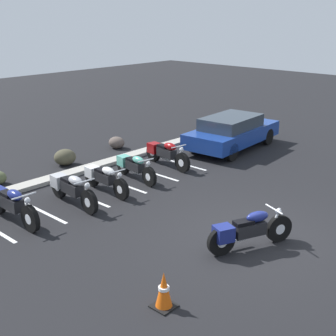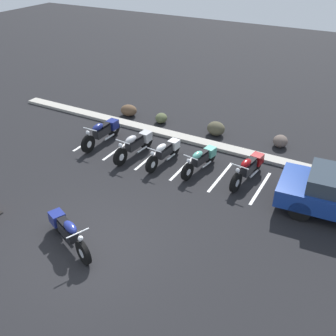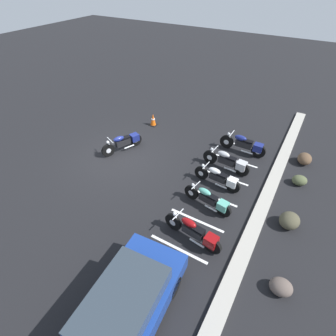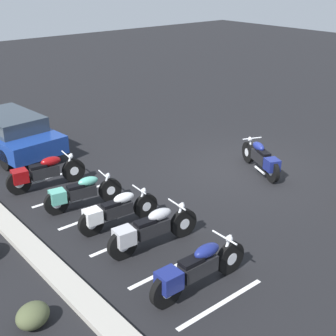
# 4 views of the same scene
# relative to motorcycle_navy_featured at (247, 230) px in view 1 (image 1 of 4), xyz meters

# --- Properties ---
(ground) EXTENTS (60.00, 60.00, 0.00)m
(ground) POSITION_rel_motorcycle_navy_featured_xyz_m (0.54, 0.19, -0.45)
(ground) COLOR black
(motorcycle_navy_featured) EXTENTS (2.05, 1.03, 0.85)m
(motorcycle_navy_featured) POSITION_rel_motorcycle_navy_featured_xyz_m (0.00, 0.00, 0.00)
(motorcycle_navy_featured) COLOR black
(motorcycle_navy_featured) RESTS_ON ground
(parked_bike_0) EXTENTS (0.64, 2.27, 0.89)m
(parked_bike_0) POSITION_rel_motorcycle_navy_featured_xyz_m (-2.76, 5.19, 0.02)
(parked_bike_0) COLOR black
(parked_bike_0) RESTS_ON ground
(parked_bike_1) EXTENTS (0.62, 2.22, 0.87)m
(parked_bike_1) POSITION_rel_motorcycle_navy_featured_xyz_m (-1.09, 4.96, 0.01)
(parked_bike_1) COLOR black
(parked_bike_1) RESTS_ON ground
(parked_bike_2) EXTENTS (0.58, 2.06, 0.81)m
(parked_bike_2) POSITION_rel_motorcycle_navy_featured_xyz_m (0.12, 5.03, -0.02)
(parked_bike_2) COLOR black
(parked_bike_2) RESTS_ON ground
(parked_bike_3) EXTENTS (0.66, 2.03, 0.80)m
(parked_bike_3) POSITION_rel_motorcycle_navy_featured_xyz_m (1.47, 5.18, -0.03)
(parked_bike_3) COLOR black
(parked_bike_3) RESTS_ON ground
(parked_bike_4) EXTENTS (0.68, 2.19, 0.86)m
(parked_bike_4) POSITION_rel_motorcycle_navy_featured_xyz_m (3.12, 5.38, 0.00)
(parked_bike_4) COLOR black
(parked_bike_4) RESTS_ON ground
(car_blue) EXTENTS (4.43, 2.12, 1.29)m
(car_blue) POSITION_rel_motorcycle_navy_featured_xyz_m (6.40, 4.94, 0.23)
(car_blue) COLOR black
(car_blue) RESTS_ON ground
(concrete_curb) EXTENTS (18.00, 0.50, 0.12)m
(concrete_curb) POSITION_rel_motorcycle_navy_featured_xyz_m (0.54, 6.97, -0.39)
(concrete_curb) COLOR #A8A399
(concrete_curb) RESTS_ON ground
(landscape_rock_0) EXTENTS (0.66, 0.73, 0.46)m
(landscape_rock_0) POSITION_rel_motorcycle_navy_featured_xyz_m (3.42, 8.24, -0.23)
(landscape_rock_0) COLOR brown
(landscape_rock_0) RESTS_ON ground
(landscape_rock_2) EXTENTS (0.92, 0.87, 0.55)m
(landscape_rock_2) POSITION_rel_motorcycle_navy_featured_xyz_m (0.84, 7.97, -0.18)
(landscape_rock_2) COLOR #474432
(landscape_rock_2) RESTS_ON ground
(traffic_cone) EXTENTS (0.40, 0.40, 0.70)m
(traffic_cone) POSITION_rel_motorcycle_navy_featured_xyz_m (-2.82, -0.14, -0.12)
(traffic_cone) COLOR black
(traffic_cone) RESTS_ON ground
(stall_line_1) EXTENTS (0.10, 2.10, 0.00)m
(stall_line_1) POSITION_rel_motorcycle_navy_featured_xyz_m (-1.94, 5.07, -0.45)
(stall_line_1) COLOR white
(stall_line_1) RESTS_ON ground
(stall_line_2) EXTENTS (0.10, 2.10, 0.00)m
(stall_line_2) POSITION_rel_motorcycle_navy_featured_xyz_m (-0.54, 5.07, -0.45)
(stall_line_2) COLOR white
(stall_line_2) RESTS_ON ground
(stall_line_3) EXTENTS (0.10, 2.10, 0.00)m
(stall_line_3) POSITION_rel_motorcycle_navy_featured_xyz_m (0.87, 5.07, -0.45)
(stall_line_3) COLOR white
(stall_line_3) RESTS_ON ground
(stall_line_4) EXTENTS (0.10, 2.10, 0.00)m
(stall_line_4) POSITION_rel_motorcycle_navy_featured_xyz_m (2.27, 5.07, -0.45)
(stall_line_4) COLOR white
(stall_line_4) RESTS_ON ground
(stall_line_5) EXTENTS (0.10, 2.10, 0.00)m
(stall_line_5) POSITION_rel_motorcycle_navy_featured_xyz_m (3.67, 5.07, -0.45)
(stall_line_5) COLOR white
(stall_line_5) RESTS_ON ground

